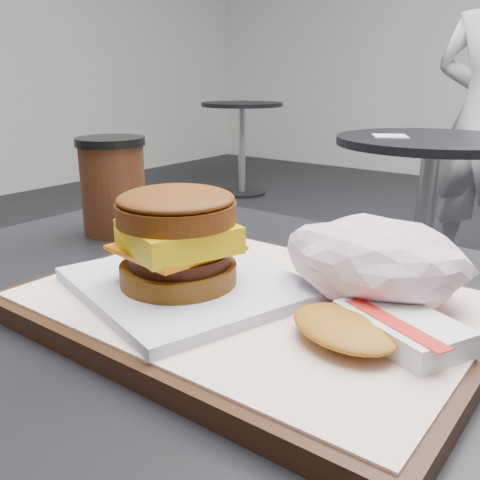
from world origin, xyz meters
name	(u,v)px	position (x,y,z in m)	size (l,w,h in m)	color
customer_table	(229,467)	(0.00, 0.00, 0.58)	(0.80, 0.60, 0.77)	#A5A5AA
serving_tray	(253,307)	(0.04, -0.01, 0.78)	(0.38, 0.28, 0.02)	black
breakfast_sandwich	(180,249)	(-0.02, -0.04, 0.83)	(0.23, 0.22, 0.09)	white
hash_brown	(376,327)	(0.15, -0.02, 0.80)	(0.13, 0.12, 0.02)	white
crumpled_wrapper	(375,260)	(0.12, 0.05, 0.82)	(0.15, 0.12, 0.07)	white
coffee_cup	(113,185)	(-0.26, 0.09, 0.83)	(0.09, 0.09, 0.13)	#421E0F
neighbor_table	(427,191)	(-0.35, 1.65, 0.55)	(0.70, 0.70, 0.75)	black
napkin	(390,136)	(-0.48, 1.57, 0.75)	(0.12, 0.12, 0.00)	silver
bg_table_mid	(242,126)	(-2.40, 3.20, 0.56)	(0.66, 0.66, 0.75)	black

